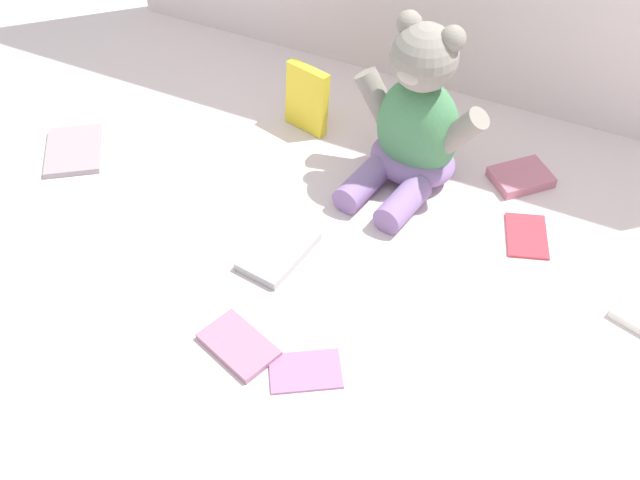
% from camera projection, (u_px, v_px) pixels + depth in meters
% --- Properties ---
extents(ground_plane, '(3.20, 3.20, 0.00)m').
position_uv_depth(ground_plane, '(338.00, 240.00, 1.23)').
color(ground_plane, silver).
extents(teddy_bear, '(0.25, 0.24, 0.30)m').
position_uv_depth(teddy_bear, '(415.00, 125.00, 1.26)').
color(teddy_bear, '#4C8C59').
rests_on(teddy_bear, ground_plane).
extents(book_case_0, '(0.09, 0.11, 0.01)m').
position_uv_depth(book_case_0, '(527.00, 235.00, 1.23)').
color(book_case_0, '#CE3845').
rests_on(book_case_0, ground_plane).
extents(book_case_1, '(0.13, 0.10, 0.01)m').
position_uv_depth(book_case_1, '(239.00, 345.00, 1.08)').
color(book_case_1, '#A56D8B').
rests_on(book_case_1, ground_plane).
extents(book_case_2, '(0.12, 0.12, 0.02)m').
position_uv_depth(book_case_2, '(521.00, 177.00, 1.32)').
color(book_case_2, '#C16C81').
rests_on(book_case_2, ground_plane).
extents(book_case_3, '(0.16, 0.17, 0.01)m').
position_uv_depth(book_case_3, '(74.00, 150.00, 1.38)').
color(book_case_3, gray).
rests_on(book_case_3, ground_plane).
extents(book_case_5, '(0.12, 0.11, 0.01)m').
position_uv_depth(book_case_5, '(306.00, 370.00, 1.05)').
color(book_case_5, '#A96999').
rests_on(book_case_5, ground_plane).
extents(book_case_6, '(0.10, 0.14, 0.02)m').
position_uv_depth(book_case_6, '(279.00, 251.00, 1.20)').
color(book_case_6, '#A1A2A6').
rests_on(book_case_6, ground_plane).
extents(book_case_8, '(0.09, 0.05, 0.13)m').
position_uv_depth(book_case_8, '(307.00, 99.00, 1.39)').
color(book_case_8, yellow).
rests_on(book_case_8, ground_plane).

